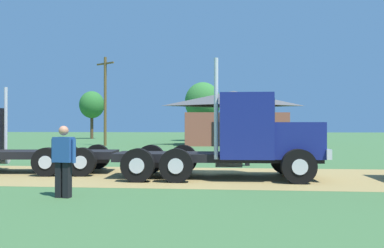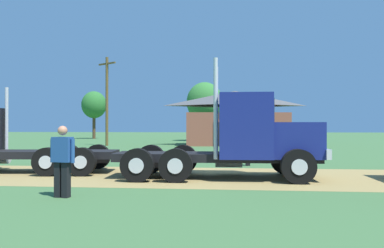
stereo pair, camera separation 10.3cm
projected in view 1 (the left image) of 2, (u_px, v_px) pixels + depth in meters
The scene contains 9 objects.
ground_plane at pixel (232, 177), 13.10m from camera, with size 200.00×200.00×0.00m, color #3E6738.
dirt_track at pixel (232, 177), 13.10m from camera, with size 120.00×5.45×0.01m, color #99814A.
truck_foreground_white at pixel (246, 139), 12.75m from camera, with size 7.18×2.79×4.03m.
visitor_walking_mid at pixel (64, 158), 9.27m from camera, with size 0.68×0.34×1.82m.
visitor_far_side at pixel (247, 146), 16.86m from camera, with size 0.28×0.62×1.66m.
shed_building at pixel (234, 119), 35.82m from camera, with size 10.61×6.78×5.28m.
utility_pole_near at pixel (105, 99), 34.10m from camera, with size 1.97×1.23×8.26m.
tree_left at pixel (92, 105), 53.65m from camera, with size 3.61×3.61×6.96m.
tree_mid at pixel (203, 102), 45.56m from camera, with size 4.48×4.48×7.30m.
Camera 1 is at (-0.23, -13.18, 1.80)m, focal length 34.32 mm.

